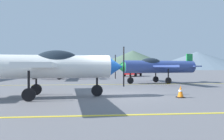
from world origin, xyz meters
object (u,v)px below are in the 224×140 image
at_px(traffic_cone_front, 181,92).
at_px(airplane_far, 56,66).
at_px(airplane_near, 44,66).
at_px(car_sedan, 133,71).
at_px(airplane_mid, 157,66).

bearing_deg(traffic_cone_front, airplane_far, 116.54).
height_order(airplane_far, traffic_cone_front, airplane_far).
height_order(airplane_near, car_sedan, airplane_near).
distance_m(airplane_mid, car_sedan, 15.25).
distance_m(car_sedan, traffic_cone_front, 24.91).
relative_size(airplane_near, airplane_far, 1.00).
distance_m(airplane_near, airplane_mid, 12.22).
bearing_deg(airplane_far, car_sedan, 34.86).
bearing_deg(airplane_far, airplane_mid, -36.40).
bearing_deg(car_sedan, airplane_near, -110.55).
distance_m(airplane_near, traffic_cone_front, 6.80).
bearing_deg(car_sedan, airplane_mid, -92.56).
xyz_separation_m(airplane_near, car_sedan, (9.04, 24.12, -0.71)).
bearing_deg(airplane_near, airplane_far, 96.64).
height_order(airplane_near, traffic_cone_front, airplane_near).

